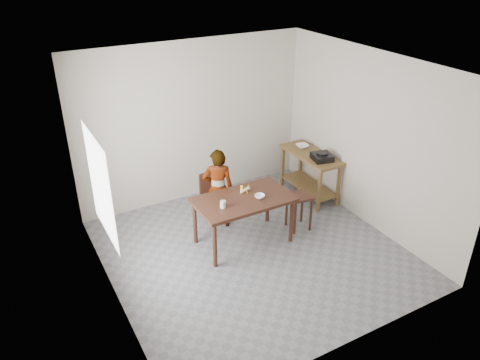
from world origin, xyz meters
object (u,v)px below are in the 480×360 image
child (218,189)px  stool (299,211)px  dining_chair (215,198)px  dining_table (243,220)px  prep_counter (309,174)px

child → stool: size_ratio=2.21×
child → dining_chair: size_ratio=1.67×
dining_table → child: 0.66m
stool → dining_chair: bearing=139.8°
dining_chair → child: bearing=-103.7°
dining_table → child: (-0.11, 0.59, 0.28)m
child → stool: bearing=170.1°
prep_counter → child: size_ratio=0.92×
child → dining_chair: 0.32m
child → dining_chair: (0.04, 0.18, -0.26)m
prep_counter → child: 1.85m
prep_counter → stool: size_ratio=2.03×
child → dining_chair: child is taller
dining_chair → stool: (1.02, -0.86, -0.09)m
dining_table → dining_chair: bearing=95.5°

